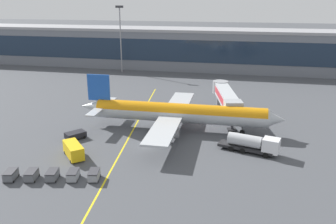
{
  "coord_description": "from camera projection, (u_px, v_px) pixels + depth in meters",
  "views": [
    {
      "loc": [
        16.27,
        -59.05,
        26.75
      ],
      "look_at": [
        2.04,
        7.28,
        4.5
      ],
      "focal_mm": 37.59,
      "sensor_mm": 36.0,
      "label": 1
    }
  ],
  "objects": [
    {
      "name": "terminal_building",
      "position": [
        170.0,
        48.0,
        137.47
      ],
      "size": [
        189.76,
        16.43,
        15.36
      ],
      "color": "slate",
      "rests_on": "ground_plane"
    },
    {
      "name": "apron_light_mast_0",
      "position": [
        120.0,
        34.0,
        127.57
      ],
      "size": [
        2.8,
        0.5,
        23.87
      ],
      "color": "gray",
      "rests_on": "ground_plane"
    },
    {
      "name": "lavatory_truck",
      "position": [
        73.0,
        150.0,
        61.3
      ],
      "size": [
        5.56,
        5.87,
        2.5
      ],
      "color": "yellow",
      "rests_on": "ground_plane"
    },
    {
      "name": "baggage_cart_1",
      "position": [
        32.0,
        175.0,
        53.88
      ],
      "size": [
        2.09,
        2.91,
        1.48
      ],
      "color": "#595B60",
      "rests_on": "ground_plane"
    },
    {
      "name": "baggage_cart_0",
      "position": [
        11.0,
        175.0,
        53.88
      ],
      "size": [
        2.09,
        2.91,
        1.48
      ],
      "color": "#595B60",
      "rests_on": "ground_plane"
    },
    {
      "name": "fuel_tanker",
      "position": [
        253.0,
        144.0,
        62.99
      ],
      "size": [
        11.08,
        5.15,
        3.25
      ],
      "color": "#232326",
      "rests_on": "ground_plane"
    },
    {
      "name": "baggage_cart_3",
      "position": [
        73.0,
        175.0,
        53.88
      ],
      "size": [
        2.09,
        2.91,
        1.48
      ],
      "color": "gray",
      "rests_on": "ground_plane"
    },
    {
      "name": "apron_lead_in_line",
      "position": [
        128.0,
        139.0,
        69.29
      ],
      "size": [
        9.03,
        79.56,
        0.01
      ],
      "primitive_type": "cube",
      "rotation": [
        0.0,
        0.0,
        0.11
      ],
      "color": "yellow",
      "rests_on": "ground_plane"
    },
    {
      "name": "baggage_cart_2",
      "position": [
        52.0,
        175.0,
        53.88
      ],
      "size": [
        2.09,
        2.91,
        1.48
      ],
      "color": "#595B60",
      "rests_on": "ground_plane"
    },
    {
      "name": "jet_bridge",
      "position": [
        226.0,
        96.0,
        81.55
      ],
      "size": [
        7.88,
        21.09,
        6.51
      ],
      "color": "#B2B7BC",
      "rests_on": "ground_plane"
    },
    {
      "name": "baggage_cart_4",
      "position": [
        94.0,
        175.0,
        53.87
      ],
      "size": [
        2.09,
        2.91,
        1.48
      ],
      "color": "gray",
      "rests_on": "ground_plane"
    },
    {
      "name": "ground_plane",
      "position": [
        149.0,
        146.0,
        66.44
      ],
      "size": [
        700.0,
        700.0,
        0.0
      ],
      "primitive_type": "plane",
      "color": "#47494F"
    },
    {
      "name": "pushback_tug",
      "position": [
        75.0,
        135.0,
        69.37
      ],
      "size": [
        4.15,
        4.41,
        1.4
      ],
      "color": "black",
      "rests_on": "ground_plane"
    },
    {
      "name": "main_airliner",
      "position": [
        178.0,
        113.0,
        73.12
      ],
      "size": [
        43.11,
        34.16,
        11.2
      ],
      "color": "#B2B7BC",
      "rests_on": "ground_plane"
    }
  ]
}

